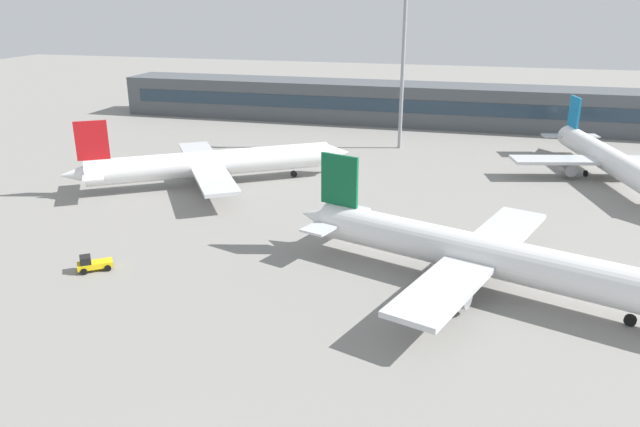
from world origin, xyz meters
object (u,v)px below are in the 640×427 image
at_px(floodlight_tower_west, 403,55).
at_px(airplane_far, 610,161).
at_px(airplane_near, 491,257).
at_px(baggage_tug_yellow, 93,264).
at_px(airplane_mid, 214,163).

bearing_deg(floodlight_tower_west, airplane_far, -21.09).
height_order(airplane_near, floodlight_tower_west, floodlight_tower_west).
relative_size(baggage_tug_yellow, floodlight_tower_west, 0.12).
relative_size(airplane_near, airplane_mid, 1.13).
bearing_deg(baggage_tug_yellow, floodlight_tower_west, 69.36).
bearing_deg(airplane_near, airplane_mid, 147.39).
xyz_separation_m(airplane_mid, airplane_far, (59.57, 17.81, -0.12)).
xyz_separation_m(baggage_tug_yellow, floodlight_tower_west, (24.14, 64.12, 16.72)).
distance_m(airplane_near, floodlight_tower_west, 61.79).
xyz_separation_m(airplane_mid, floodlight_tower_west, (24.47, 31.35, 14.15)).
height_order(airplane_near, airplane_far, airplane_near).
xyz_separation_m(airplane_far, baggage_tug_yellow, (-59.24, -50.58, -2.45)).
height_order(baggage_tug_yellow, floodlight_tower_west, floodlight_tower_west).
xyz_separation_m(airplane_near, airplane_far, (18.28, 44.23, -0.20)).
bearing_deg(baggage_tug_yellow, airplane_far, 40.49).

